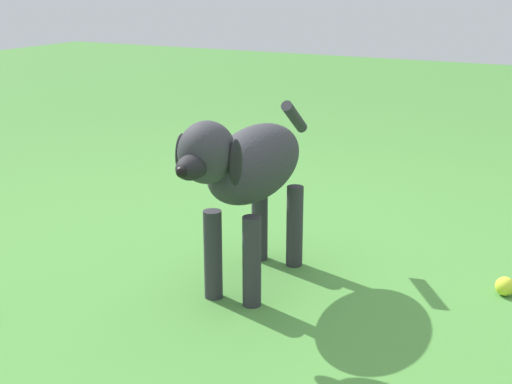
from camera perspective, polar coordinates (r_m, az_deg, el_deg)
ground at (r=2.56m, az=-0.46°, el=-7.07°), size 14.00×14.00×0.00m
dog at (r=2.36m, az=-0.57°, el=1.82°), size 0.25×0.95×0.64m
tennis_ball_0 at (r=2.57m, az=19.46°, el=-7.18°), size 0.07×0.07×0.07m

